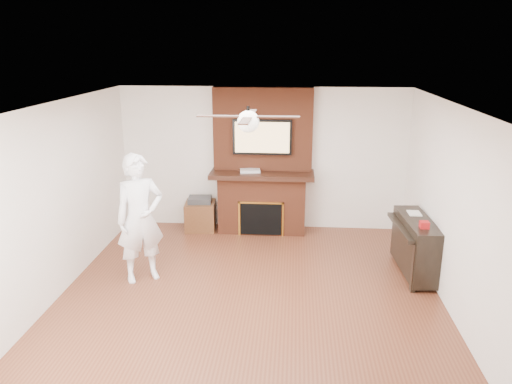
# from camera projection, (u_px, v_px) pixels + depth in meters

# --- Properties ---
(room_shell) EXTENTS (5.36, 5.86, 2.86)m
(room_shell) POSITION_uv_depth(u_px,v_px,m) (249.00, 208.00, 6.15)
(room_shell) COLOR #582B1A
(room_shell) RESTS_ON ground
(fireplace) EXTENTS (1.78, 0.64, 2.50)m
(fireplace) POSITION_uv_depth(u_px,v_px,m) (262.00, 176.00, 8.66)
(fireplace) COLOR brown
(fireplace) RESTS_ON ground
(tv) EXTENTS (1.00, 0.08, 0.60)m
(tv) POSITION_uv_depth(u_px,v_px,m) (262.00, 137.00, 8.42)
(tv) COLOR black
(tv) RESTS_ON fireplace
(ceiling_fan) EXTENTS (1.21, 1.21, 0.31)m
(ceiling_fan) POSITION_uv_depth(u_px,v_px,m) (248.00, 121.00, 5.84)
(ceiling_fan) COLOR black
(ceiling_fan) RESTS_ON room_shell
(person) EXTENTS (0.79, 0.73, 1.80)m
(person) POSITION_uv_depth(u_px,v_px,m) (140.00, 218.00, 6.82)
(person) COLOR white
(person) RESTS_ON ground
(side_table) EXTENTS (0.56, 0.56, 0.60)m
(side_table) POSITION_uv_depth(u_px,v_px,m) (200.00, 214.00, 8.88)
(side_table) COLOR #552F18
(side_table) RESTS_ON ground
(piano) EXTENTS (0.54, 1.29, 0.92)m
(piano) POSITION_uv_depth(u_px,v_px,m) (415.00, 245.00, 7.11)
(piano) COLOR black
(piano) RESTS_ON ground
(cable_box) EXTENTS (0.36, 0.24, 0.05)m
(cable_box) POSITION_uv_depth(u_px,v_px,m) (250.00, 171.00, 8.55)
(cable_box) COLOR silver
(cable_box) RESTS_ON fireplace
(candle_orange) EXTENTS (0.07, 0.07, 0.11)m
(candle_orange) POSITION_uv_depth(u_px,v_px,m) (258.00, 230.00, 8.74)
(candle_orange) COLOR #F53A1C
(candle_orange) RESTS_ON ground
(candle_green) EXTENTS (0.07, 0.07, 0.10)m
(candle_green) POSITION_uv_depth(u_px,v_px,m) (255.00, 231.00, 8.73)
(candle_green) COLOR #438434
(candle_green) RESTS_ON ground
(candle_cream) EXTENTS (0.08, 0.08, 0.12)m
(candle_cream) POSITION_uv_depth(u_px,v_px,m) (262.00, 230.00, 8.72)
(candle_cream) COLOR beige
(candle_cream) RESTS_ON ground
(candle_blue) EXTENTS (0.06, 0.06, 0.09)m
(candle_blue) POSITION_uv_depth(u_px,v_px,m) (269.00, 232.00, 8.67)
(candle_blue) COLOR #306292
(candle_blue) RESTS_ON ground
(candle_blue_extra) EXTENTS (0.06, 0.06, 0.09)m
(candle_blue_extra) POSITION_uv_depth(u_px,v_px,m) (275.00, 232.00, 8.67)
(candle_blue_extra) COLOR teal
(candle_blue_extra) RESTS_ON ground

